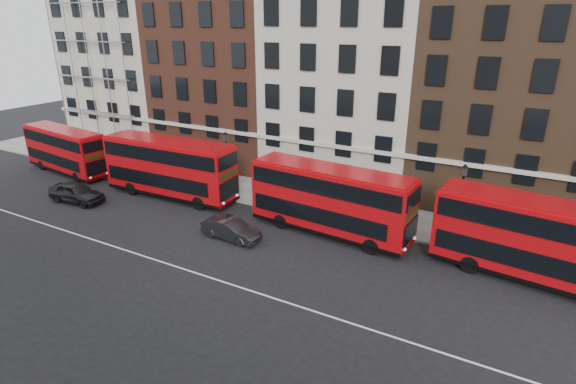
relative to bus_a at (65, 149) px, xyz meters
The scene contains 14 objects.
ground 24.35m from the bus_a, 15.28° to the right, with size 120.00×120.00×0.00m, color black.
pavement 23.85m from the bus_a, ahead, with size 80.00×5.00×0.15m, color gray.
kerb 23.54m from the bus_a, ahead, with size 80.00×0.30×0.16m, color gray.
road_centre_line 24.95m from the bus_a, 19.73° to the right, with size 70.00×0.12×0.01m, color white.
building_terrace 26.99m from the bus_a, 26.47° to the left, with size 64.00×11.95×22.00m.
bus_a is the anchor object (origin of this frame).
bus_b 12.83m from the bus_a, ahead, with size 11.42×3.09×4.76m.
bus_c 26.77m from the bus_a, ahead, with size 11.19×3.50×4.63m.
bus_d 39.10m from the bus_a, ahead, with size 11.29×3.85×4.65m.
car_rear 8.48m from the bus_a, 32.43° to the right, with size 1.87×4.65×1.59m, color black.
car_front 21.86m from the bus_a, 10.17° to the right, with size 1.43×4.09×1.35m, color black.
lamp_post_left 17.15m from the bus_a, ahead, with size 0.44×0.44×5.33m.
lamp_post_right 34.62m from the bus_a, ahead, with size 0.44×0.44×5.33m.
iron_railings 24.28m from the bus_a, 15.10° to the left, with size 6.60×0.06×1.00m, color black, non-canonical shape.
Camera 1 is at (14.13, -18.97, 13.58)m, focal length 28.00 mm.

